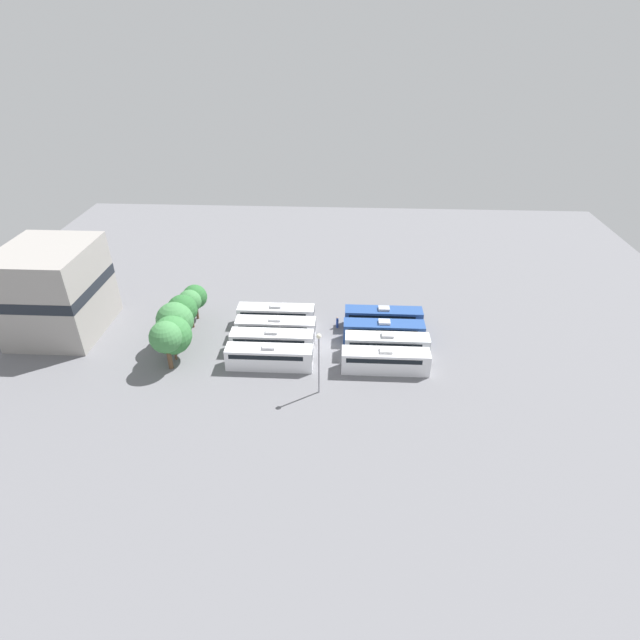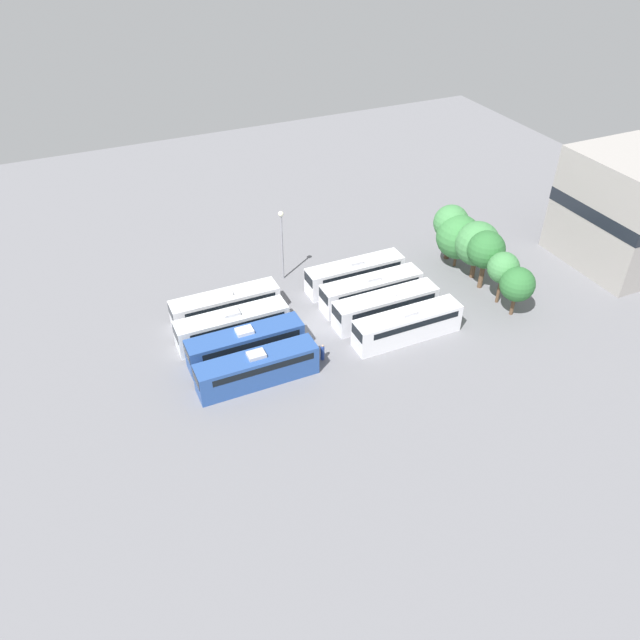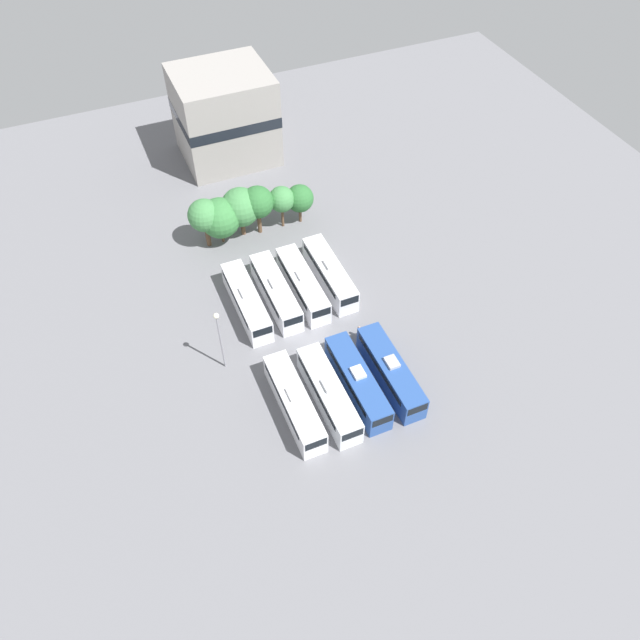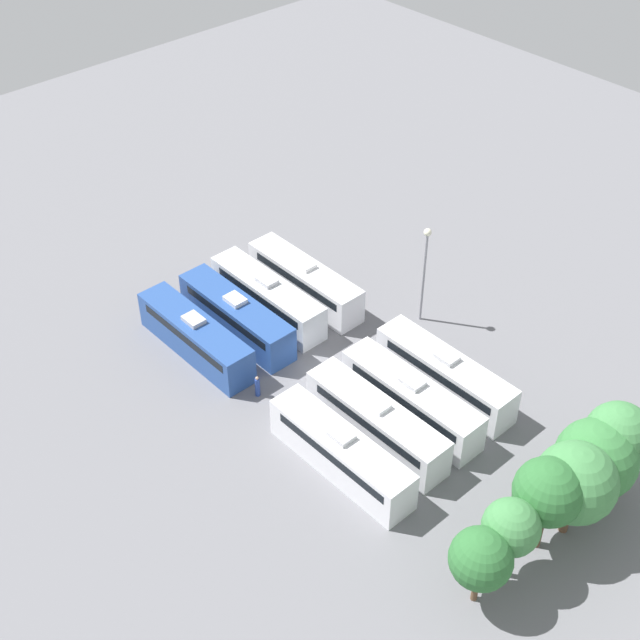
# 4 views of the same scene
# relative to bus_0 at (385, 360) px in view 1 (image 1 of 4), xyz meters

# --- Properties ---
(ground_plane) EXTENTS (118.93, 118.93, 0.00)m
(ground_plane) POSITION_rel_bus_0_xyz_m (5.29, 7.51, -1.65)
(ground_plane) COLOR slate
(bus_0) EXTENTS (2.57, 11.29, 3.36)m
(bus_0) POSITION_rel_bus_0_xyz_m (0.00, 0.00, 0.00)
(bus_0) COLOR silver
(bus_0) RESTS_ON ground_plane
(bus_1) EXTENTS (2.57, 11.29, 3.36)m
(bus_1) POSITION_rel_bus_0_xyz_m (3.59, -0.41, 0.00)
(bus_1) COLOR silver
(bus_1) RESTS_ON ground_plane
(bus_2) EXTENTS (2.57, 11.29, 3.36)m
(bus_2) POSITION_rel_bus_0_xyz_m (6.92, -0.17, 0.00)
(bus_2) COLOR #284C93
(bus_2) RESTS_ON ground_plane
(bus_3) EXTENTS (2.57, 11.29, 3.36)m
(bus_3) POSITION_rel_bus_0_xyz_m (10.66, -0.34, 0.00)
(bus_3) COLOR #284C93
(bus_3) RESTS_ON ground_plane
(bus_4) EXTENTS (2.57, 11.29, 3.36)m
(bus_4) POSITION_rel_bus_0_xyz_m (0.03, 15.01, 0.00)
(bus_4) COLOR white
(bus_4) RESTS_ON ground_plane
(bus_5) EXTENTS (2.57, 11.29, 3.36)m
(bus_5) POSITION_rel_bus_0_xyz_m (3.66, 15.13, 0.00)
(bus_5) COLOR white
(bus_5) RESTS_ON ground_plane
(bus_6) EXTENTS (2.57, 11.29, 3.36)m
(bus_6) POSITION_rel_bus_0_xyz_m (6.98, 15.05, 0.00)
(bus_6) COLOR silver
(bus_6) RESTS_ON ground_plane
(bus_7) EXTENTS (2.57, 11.29, 3.36)m
(bus_7) POSITION_rel_bus_0_xyz_m (10.64, 15.47, 0.00)
(bus_7) COLOR white
(bus_7) RESTS_ON ground_plane
(worker_person) EXTENTS (0.36, 0.36, 1.77)m
(worker_person) POSITION_rel_bus_0_xyz_m (10.23, 6.36, -0.83)
(worker_person) COLOR navy
(worker_person) RESTS_ON ground_plane
(light_pole) EXTENTS (0.60, 0.60, 8.48)m
(light_pole) POSITION_rel_bus_0_xyz_m (-4.79, 8.28, 4.04)
(light_pole) COLOR gray
(light_pole) RESTS_ON ground_plane
(tree_0) EXTENTS (4.14, 4.14, 6.87)m
(tree_0) POSITION_rel_bus_0_xyz_m (-0.85, 27.87, 3.10)
(tree_0) COLOR brown
(tree_0) RESTS_ON ground_plane
(tree_1) EXTENTS (5.16, 5.16, 6.46)m
(tree_1) POSITION_rel_bus_0_xyz_m (1.02, 27.76, 2.23)
(tree_1) COLOR brown
(tree_1) RESTS_ON ground_plane
(tree_2) EXTENTS (5.01, 5.01, 6.88)m
(tree_2) POSITION_rel_bus_0_xyz_m (3.92, 28.19, 2.71)
(tree_2) COLOR brown
(tree_2) RESTS_ON ground_plane
(tree_3) EXTENTS (4.15, 4.15, 6.91)m
(tree_3) POSITION_rel_bus_0_xyz_m (6.05, 27.73, 3.15)
(tree_3) COLOR brown
(tree_3) RESTS_ON ground_plane
(tree_4) EXTENTS (3.37, 3.37, 6.04)m
(tree_4) POSITION_rel_bus_0_xyz_m (9.24, 27.67, 2.68)
(tree_4) COLOR brown
(tree_4) RESTS_ON ground_plane
(tree_5) EXTENTS (3.63, 3.63, 5.58)m
(tree_5) POSITION_rel_bus_0_xyz_m (11.72, 27.65, 2.09)
(tree_5) COLOR brown
(tree_5) RESTS_ON ground_plane
(depot_building) EXTENTS (13.13, 11.74, 12.86)m
(depot_building) POSITION_rel_bus_0_xyz_m (7.66, 46.13, 4.85)
(depot_building) COLOR gray
(depot_building) RESTS_ON ground_plane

